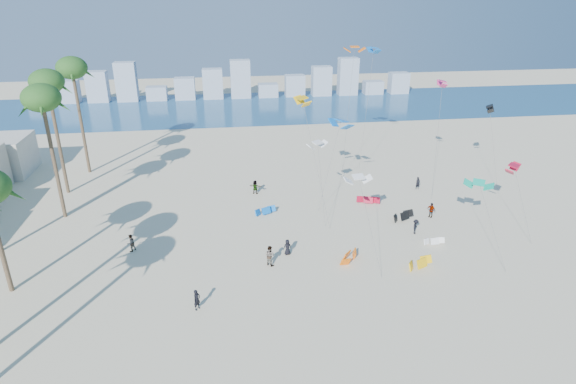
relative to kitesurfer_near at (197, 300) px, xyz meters
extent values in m
plane|color=beige|center=(5.78, -4.33, -0.87)|extent=(220.00, 220.00, 0.00)
plane|color=navy|center=(5.78, 67.67, -0.86)|extent=(220.00, 220.00, 0.00)
imported|color=black|center=(0.00, 0.00, 0.00)|extent=(0.73, 0.75, 1.73)
imported|color=gray|center=(6.27, 5.70, 0.09)|extent=(1.17, 1.17, 1.92)
imported|color=black|center=(8.11, 7.26, -0.09)|extent=(0.82, 0.59, 1.55)
imported|color=gray|center=(24.72, 12.99, -0.02)|extent=(0.95, 1.03, 1.70)
imported|color=black|center=(21.60, 9.58, -0.08)|extent=(1.01, 1.17, 1.56)
imported|color=gray|center=(6.21, 22.15, -0.02)|extent=(1.65, 1.06, 1.70)
imported|color=black|center=(26.35, 20.75, -0.07)|extent=(0.64, 0.48, 1.59)
imported|color=gray|center=(-6.54, 9.97, 0.00)|extent=(1.06, 1.06, 1.73)
cylinder|color=#595959|center=(12.66, 13.99, 3.28)|extent=(0.46, 3.05, 8.30)
cylinder|color=#595959|center=(14.24, 17.37, 4.03)|extent=(2.73, 2.06, 9.79)
cylinder|color=#595959|center=(31.25, 7.21, 2.84)|extent=(1.90, 2.41, 7.42)
cylinder|color=#595959|center=(11.98, 13.75, 5.62)|extent=(2.49, 3.90, 12.98)
cylinder|color=#595959|center=(27.41, 19.21, 5.79)|extent=(1.05, 3.12, 13.31)
cylinder|color=#595959|center=(26.36, 4.07, 2.46)|extent=(1.06, 4.90, 6.66)
cylinder|color=#595959|center=(18.97, 28.11, 7.21)|extent=(2.29, 5.13, 16.15)
cylinder|color=#595959|center=(35.57, 20.63, 4.10)|extent=(1.51, 2.37, 9.93)
cylinder|color=#595959|center=(15.27, 5.19, 2.72)|extent=(0.92, 5.86, 7.20)
cylinder|color=#595959|center=(20.93, 26.66, 7.29)|extent=(1.80, 2.42, 16.32)
cylinder|color=brown|center=(-14.98, 18.67, 5.69)|extent=(0.40, 0.40, 13.11)
ellipsoid|color=#24501C|center=(-14.98, 18.67, 12.25)|extent=(3.80, 3.80, 2.85)
cylinder|color=brown|center=(-16.53, 25.67, 5.88)|extent=(0.40, 0.40, 13.50)
ellipsoid|color=#24501C|center=(-16.53, 25.67, 12.63)|extent=(3.80, 3.80, 2.85)
cylinder|color=brown|center=(-15.62, 32.67, 6.10)|extent=(0.40, 0.40, 13.93)
ellipsoid|color=#24501C|center=(-15.62, 32.67, 13.07)|extent=(3.80, 3.80, 2.85)
cube|color=#9EADBF|center=(-36.22, 77.67, 0.63)|extent=(4.40, 3.00, 3.00)
cube|color=#9EADBF|center=(-30.02, 77.67, 1.53)|extent=(4.40, 3.00, 4.80)
cube|color=#9EADBF|center=(-23.82, 77.67, 2.43)|extent=(4.40, 3.00, 6.60)
cube|color=#9EADBF|center=(-17.62, 77.67, 3.33)|extent=(4.40, 3.00, 8.40)
cube|color=#9EADBF|center=(-11.42, 77.67, 0.63)|extent=(4.40, 3.00, 3.00)
cube|color=#9EADBF|center=(-5.22, 77.67, 1.53)|extent=(4.40, 3.00, 4.80)
cube|color=#9EADBF|center=(0.98, 77.67, 2.43)|extent=(4.40, 3.00, 6.60)
cube|color=#9EADBF|center=(7.18, 77.67, 3.33)|extent=(4.40, 3.00, 8.40)
cube|color=#9EADBF|center=(13.38, 77.67, 0.63)|extent=(4.40, 3.00, 3.00)
cube|color=#9EADBF|center=(19.58, 77.67, 1.53)|extent=(4.40, 3.00, 4.80)
cube|color=#9EADBF|center=(25.78, 77.67, 2.43)|extent=(4.40, 3.00, 6.60)
cube|color=#9EADBF|center=(31.98, 77.67, 3.33)|extent=(4.40, 3.00, 8.40)
cube|color=#9EADBF|center=(38.18, 77.67, 0.63)|extent=(4.40, 3.00, 3.00)
cube|color=#9EADBF|center=(44.38, 77.67, 1.53)|extent=(4.40, 3.00, 4.80)
camera|label=1|loc=(2.76, -31.47, 22.34)|focal=29.83mm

